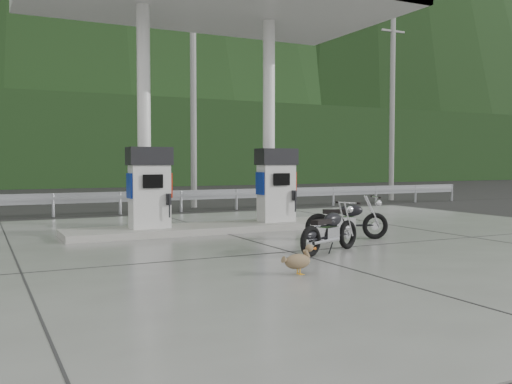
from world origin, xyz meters
name	(u,v)px	position (x,y,z in m)	size (l,w,h in m)	color
ground	(265,246)	(0.00, 0.00, 0.00)	(160.00, 160.00, 0.00)	black
forecourt_apron	(265,245)	(0.00, 0.00, 0.01)	(18.00, 14.00, 0.02)	slate
pump_island	(216,228)	(0.00, 2.50, 0.10)	(7.00, 1.40, 0.15)	gray
gas_pump_left	(150,188)	(-1.60, 2.50, 1.07)	(0.95, 0.55, 1.80)	silver
gas_pump_right	(276,185)	(1.60, 2.50, 1.07)	(0.95, 0.55, 1.80)	silver
canopy_column_left	(144,117)	(-1.60, 2.90, 2.67)	(0.30, 0.30, 5.00)	white
canopy_column_right	(269,121)	(1.60, 2.90, 2.67)	(0.30, 0.30, 5.00)	white
canopy_roof	(216,0)	(0.00, 2.50, 5.37)	(8.50, 5.00, 0.40)	silver
guardrail	(151,191)	(0.00, 8.00, 0.71)	(26.00, 0.16, 1.42)	#9B9DA2
road	(126,206)	(0.00, 11.50, 0.00)	(60.00, 7.00, 0.01)	black
utility_pole_b	(193,96)	(2.00, 9.50, 4.00)	(0.22, 0.22, 8.00)	gray
utility_pole_c	(392,107)	(11.00, 9.50, 4.00)	(0.22, 0.22, 8.00)	gray
tree_band	(59,142)	(0.00, 30.00, 3.00)	(80.00, 6.00, 6.00)	black
forested_hills	(24,177)	(0.00, 60.00, 0.00)	(100.00, 40.00, 140.00)	black
motorcycle_left	(347,221)	(1.89, -0.08, 0.41)	(1.67, 0.53, 0.79)	black
motorcycle_right	(330,231)	(0.60, -1.38, 0.40)	(1.62, 0.51, 0.77)	black
duck	(298,262)	(-0.94, -2.86, 0.20)	(0.51, 0.14, 0.37)	brown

